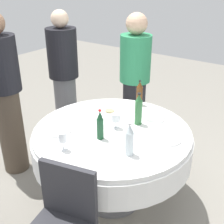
{
  "coord_description": "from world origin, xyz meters",
  "views": [
    {
      "loc": [
        1.28,
        -1.77,
        1.97
      ],
      "look_at": [
        0.0,
        0.0,
        0.91
      ],
      "focal_mm": 47.18,
      "sensor_mm": 36.0,
      "label": 1
    }
  ],
  "objects": [
    {
      "name": "knife_west",
      "position": [
        0.25,
        -0.03,
        0.74
      ],
      "size": [
        0.18,
        0.05,
        0.0
      ],
      "primitive_type": "cube",
      "rotation": [
        0.0,
        0.0,
        3.35
      ],
      "color": "silver",
      "rests_on": "dining_table"
    },
    {
      "name": "ground_plane",
      "position": [
        0.0,
        0.0,
        0.0
      ],
      "size": [
        10.0,
        10.0,
        0.0
      ],
      "primitive_type": "plane",
      "color": "gray"
    },
    {
      "name": "plate_south",
      "position": [
        -0.21,
        0.25,
        0.75
      ],
      "size": [
        0.2,
        0.2,
        0.04
      ],
      "color": "white",
      "rests_on": "dining_table"
    },
    {
      "name": "person_front",
      "position": [
        -0.34,
        0.91,
        0.83
      ],
      "size": [
        0.34,
        0.34,
        1.58
      ],
      "rotation": [
        0.0,
        0.0,
        0.36
      ],
      "color": "#26262B",
      "rests_on": "ground_plane"
    },
    {
      "name": "person_left",
      "position": [
        -1.08,
        0.53,
        0.83
      ],
      "size": [
        0.34,
        0.34,
        1.6
      ],
      "rotation": [
        0.0,
        0.0,
        1.11
      ],
      "color": "slate",
      "rests_on": "ground_plane"
    },
    {
      "name": "bottle_green_mid",
      "position": [
        0.12,
        0.22,
        0.88
      ],
      "size": [
        0.06,
        0.06,
        0.29
      ],
      "color": "#2D6B38",
      "rests_on": "dining_table"
    },
    {
      "name": "folded_napkin",
      "position": [
        0.2,
        0.4,
        0.75
      ],
      "size": [
        0.19,
        0.19,
        0.02
      ],
      "primitive_type": "cube",
      "rotation": [
        0.0,
        0.0,
        0.37
      ],
      "color": "white",
      "rests_on": "dining_table"
    },
    {
      "name": "bottle_dark_green_front",
      "position": [
        0.01,
        -0.17,
        0.86
      ],
      "size": [
        0.06,
        0.06,
        0.26
      ],
      "color": "#194728",
      "rests_on": "dining_table"
    },
    {
      "name": "wine_glass_left",
      "position": [
        0.01,
        0.05,
        0.83
      ],
      "size": [
        0.07,
        0.07,
        0.13
      ],
      "color": "white",
      "rests_on": "dining_table"
    },
    {
      "name": "chair_east",
      "position": [
        0.2,
        -0.82,
        0.52
      ],
      "size": [
        0.48,
        0.48,
        0.87
      ],
      "rotation": [
        0.0,
        0.0,
        3.38
      ],
      "color": "#2D2D33",
      "rests_on": "ground_plane"
    },
    {
      "name": "wine_glass_outer",
      "position": [
        -0.12,
        -0.46,
        0.84
      ],
      "size": [
        0.06,
        0.06,
        0.15
      ],
      "color": "white",
      "rests_on": "dining_table"
    },
    {
      "name": "dining_table",
      "position": [
        0.0,
        0.0,
        0.59
      ],
      "size": [
        1.38,
        1.38,
        0.74
      ],
      "color": "white",
      "rests_on": "ground_plane"
    },
    {
      "name": "bottle_brown_left",
      "position": [
        -0.09,
        0.58,
        0.86
      ],
      "size": [
        0.06,
        0.06,
        0.26
      ],
      "color": "#593314",
      "rests_on": "dining_table"
    },
    {
      "name": "plate_far",
      "position": [
        0.45,
        0.13,
        0.75
      ],
      "size": [
        0.23,
        0.23,
        0.02
      ],
      "color": "white",
      "rests_on": "dining_table"
    },
    {
      "name": "plate_rear",
      "position": [
        -0.36,
        -0.29,
        0.75
      ],
      "size": [
        0.23,
        0.23,
        0.02
      ],
      "color": "white",
      "rests_on": "dining_table"
    },
    {
      "name": "bottle_clear_west",
      "position": [
        0.32,
        -0.22,
        0.86
      ],
      "size": [
        0.07,
        0.07,
        0.26
      ],
      "color": "silver",
      "rests_on": "dining_table"
    },
    {
      "name": "person_west",
      "position": [
        -1.13,
        -0.23,
        0.87
      ],
      "size": [
        0.34,
        0.34,
        1.65
      ],
      "rotation": [
        0.0,
        0.0,
        1.77
      ],
      "color": "#4C3F33",
      "rests_on": "ground_plane"
    }
  ]
}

